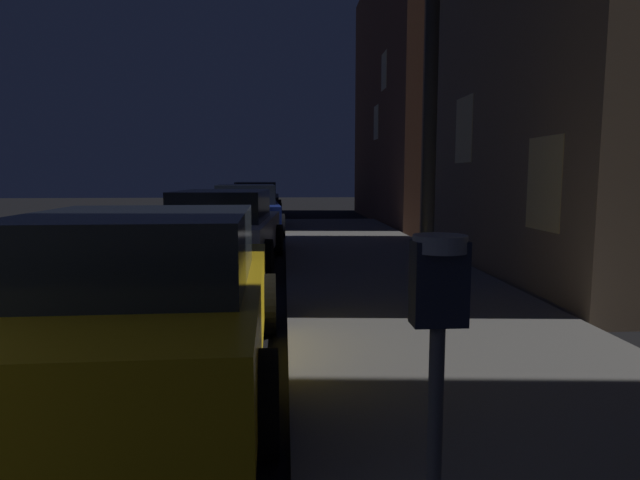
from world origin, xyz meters
TOP-DOWN VIEW (x-y plane):
  - parking_meter at (4.52, 0.77)m, footprint 0.19×0.19m
  - car_yellow_cab at (2.85, 3.29)m, footprint 2.18×4.11m
  - car_white at (2.85, 9.10)m, footprint 2.20×4.36m
  - car_blue at (2.85, 14.82)m, footprint 2.31×4.22m
  - car_black at (2.85, 20.80)m, footprint 2.08×4.25m
  - building_far at (11.35, 18.90)m, footprint 8.11×10.45m

SIDE VIEW (x-z plane):
  - car_yellow_cab at x=2.85m, z-range -0.01..1.42m
  - car_white at x=2.85m, z-range 0.00..1.43m
  - car_black at x=2.85m, z-range 0.00..1.43m
  - car_blue at x=2.85m, z-range 0.00..1.43m
  - parking_meter at x=4.52m, z-range 0.50..1.86m
  - building_far at x=11.35m, z-range 0.00..9.24m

